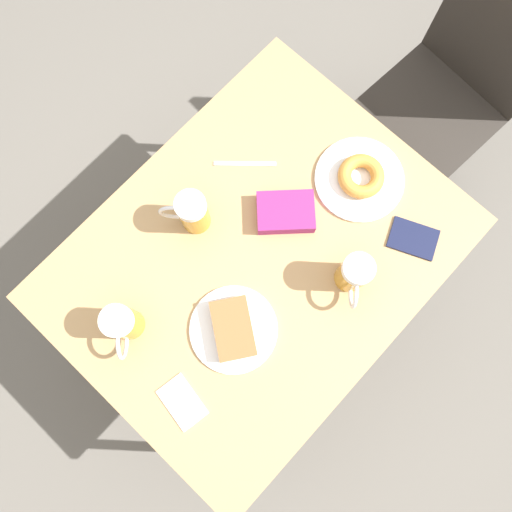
% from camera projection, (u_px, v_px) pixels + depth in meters
% --- Properties ---
extents(ground_plane, '(8.00, 8.00, 0.00)m').
position_uv_depth(ground_plane, '(256.00, 292.00, 2.01)').
color(ground_plane, '#666059').
extents(table, '(0.81, 1.05, 0.70)m').
position_uv_depth(table, '(256.00, 262.00, 1.38)').
color(table, tan).
rests_on(table, ground_plane).
extents(chair, '(0.43, 0.43, 0.95)m').
position_uv_depth(chair, '(463.00, 77.00, 1.58)').
color(chair, '#2D2823').
rests_on(chair, ground_plane).
extents(plate_with_cake, '(0.23, 0.23, 0.05)m').
position_uv_depth(plate_with_cake, '(233.00, 329.00, 1.27)').
color(plate_with_cake, white).
rests_on(plate_with_cake, table).
extents(plate_with_donut, '(0.25, 0.25, 0.05)m').
position_uv_depth(plate_with_donut, '(360.00, 178.00, 1.35)').
color(plate_with_donut, white).
rests_on(plate_with_donut, table).
extents(beer_mug_left, '(0.11, 0.10, 0.15)m').
position_uv_depth(beer_mug_left, '(192.00, 213.00, 1.27)').
color(beer_mug_left, '#C68C23').
rests_on(beer_mug_left, table).
extents(beer_mug_center, '(0.10, 0.11, 0.15)m').
position_uv_depth(beer_mug_center, '(354.00, 275.00, 1.24)').
color(beer_mug_center, '#C68C23').
rests_on(beer_mug_center, table).
extents(beer_mug_right, '(0.11, 0.11, 0.15)m').
position_uv_depth(beer_mug_right, '(123.00, 324.00, 1.21)').
color(beer_mug_right, '#C68C23').
rests_on(beer_mug_right, table).
extents(napkin_folded, '(0.13, 0.10, 0.00)m').
position_uv_depth(napkin_folded, '(182.00, 402.00, 1.24)').
color(napkin_folded, white).
rests_on(napkin_folded, table).
extents(fork, '(0.14, 0.12, 0.00)m').
position_uv_depth(fork, '(245.00, 164.00, 1.37)').
color(fork, silver).
rests_on(fork, table).
extents(passport_near_edge, '(0.15, 0.13, 0.01)m').
position_uv_depth(passport_near_edge, '(413.00, 239.00, 1.33)').
color(passport_near_edge, '#141938').
rests_on(passport_near_edge, table).
extents(blue_pouch, '(0.18, 0.18, 0.05)m').
position_uv_depth(blue_pouch, '(286.00, 212.00, 1.32)').
color(blue_pouch, '#8C2366').
rests_on(blue_pouch, table).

